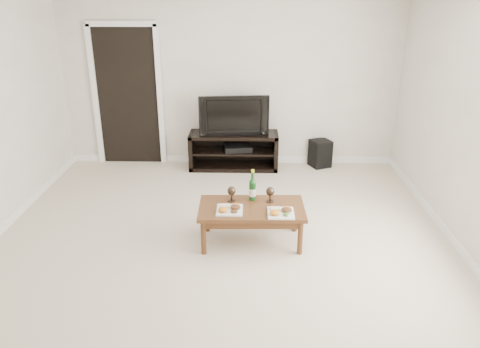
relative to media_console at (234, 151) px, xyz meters
name	(u,v)px	position (x,y,z in m)	size (l,w,h in m)	color
floor	(220,254)	(-0.05, -2.50, -0.28)	(5.50, 5.50, 0.00)	beige
back_wall	(231,79)	(-0.05, 0.27, 1.02)	(5.00, 0.04, 2.60)	silver
doorway	(128,98)	(-1.60, 0.24, 0.75)	(0.90, 0.02, 2.05)	black
media_console	(234,151)	(0.00, 0.00, 0.00)	(1.32, 0.45, 0.55)	black
television	(234,114)	(0.00, 0.00, 0.57)	(1.02, 0.13, 0.59)	black
av_receiver	(238,148)	(0.06, -0.01, 0.05)	(0.40, 0.30, 0.08)	black
subwoofer	(320,153)	(1.32, 0.10, -0.07)	(0.28, 0.28, 0.41)	black
coffee_table	(251,224)	(0.27, -2.22, -0.07)	(1.11, 0.61, 0.42)	#533217
plate_left	(230,208)	(0.04, -2.33, 0.18)	(0.27, 0.27, 0.07)	white
plate_right	(281,211)	(0.57, -2.38, 0.18)	(0.27, 0.27, 0.07)	white
wine_bottle	(253,185)	(0.28, -2.04, 0.32)	(0.07, 0.07, 0.35)	#103D14
goblet_left	(232,194)	(0.05, -2.09, 0.23)	(0.09, 0.09, 0.17)	#36271D
goblet_right	(270,195)	(0.47, -2.09, 0.23)	(0.09, 0.09, 0.17)	#36271D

